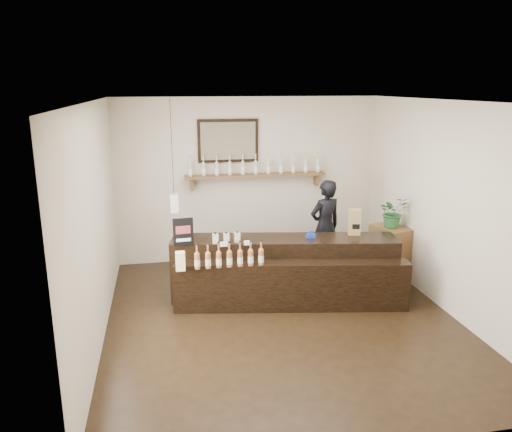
{
  "coord_description": "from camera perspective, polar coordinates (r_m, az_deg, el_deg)",
  "views": [
    {
      "loc": [
        -1.46,
        -5.84,
        2.99
      ],
      "look_at": [
        -0.21,
        0.7,
        1.23
      ],
      "focal_mm": 35.0,
      "sensor_mm": 36.0,
      "label": 1
    }
  ],
  "objects": [
    {
      "name": "shopkeeper",
      "position": [
        8.1,
        7.92,
        -0.53
      ],
      "size": [
        0.73,
        0.59,
        1.74
      ],
      "primitive_type": "imported",
      "rotation": [
        0.0,
        0.0,
        3.45
      ],
      "color": "black",
      "rests_on": "ground"
    },
    {
      "name": "counter",
      "position": [
        7.11,
        3.37,
        -6.43
      ],
      "size": [
        3.23,
        1.37,
        1.04
      ],
      "color": "black",
      "rests_on": "ground"
    },
    {
      "name": "tape_dispenser",
      "position": [
        7.09,
        6.29,
        -2.18
      ],
      "size": [
        0.13,
        0.06,
        0.11
      ],
      "color": "#16349D",
      "rests_on": "counter"
    },
    {
      "name": "side_cabinet",
      "position": [
        8.13,
        15.06,
        -4.12
      ],
      "size": [
        0.58,
        0.69,
        0.85
      ],
      "color": "brown",
      "rests_on": "ground"
    },
    {
      "name": "promo_sign",
      "position": [
        6.74,
        -8.32,
        -1.82
      ],
      "size": [
        0.27,
        0.04,
        0.38
      ],
      "color": "black",
      "rests_on": "counter"
    },
    {
      "name": "back_wall_decor",
      "position": [
        8.41,
        -1.76,
        6.36
      ],
      "size": [
        2.66,
        0.96,
        1.69
      ],
      "color": "brown",
      "rests_on": "ground"
    },
    {
      "name": "paper_bag",
      "position": [
        7.31,
        11.19,
        -0.67
      ],
      "size": [
        0.2,
        0.17,
        0.37
      ],
      "color": "olive",
      "rests_on": "counter"
    },
    {
      "name": "potted_plant",
      "position": [
        7.94,
        15.38,
        0.46
      ],
      "size": [
        0.49,
        0.45,
        0.48
      ],
      "primitive_type": "imported",
      "rotation": [
        0.0,
        0.0,
        0.17
      ],
      "color": "#276331",
      "rests_on": "side_cabinet"
    },
    {
      "name": "room_shell",
      "position": [
        6.15,
        3.17,
        2.7
      ],
      "size": [
        5.0,
        5.0,
        5.0
      ],
      "color": "beige",
      "rests_on": "ground"
    },
    {
      "name": "ground",
      "position": [
        6.72,
        2.96,
        -11.65
      ],
      "size": [
        5.0,
        5.0,
        0.0
      ],
      "primitive_type": "plane",
      "color": "black",
      "rests_on": "ground"
    }
  ]
}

